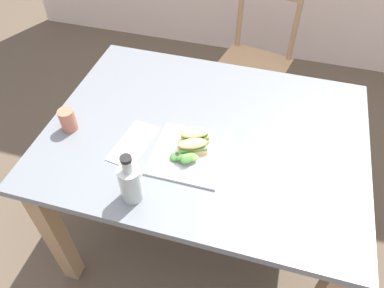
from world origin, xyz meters
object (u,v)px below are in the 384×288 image
Objects in this scene: chair_wooden_far at (254,63)px; sandwich_half_front at (193,146)px; plate_lunch at (189,155)px; sandwich_half_back at (195,136)px; fork_on_napkin at (136,140)px; bottle_cold_brew at (131,184)px; cup_extra_side at (68,120)px; dining_table at (205,152)px.

sandwich_half_front is at bearing -94.76° from chair_wooden_far.
plate_lunch is at bearing -95.25° from chair_wooden_far.
chair_wooden_far reaches higher than sandwich_half_back.
bottle_cold_brew is (0.08, -0.24, 0.06)m from fork_on_napkin.
chair_wooden_far is at bearing 61.29° from cup_extra_side.
dining_table is 0.20m from sandwich_half_front.
chair_wooden_far is 7.54× the size of sandwich_half_back.
chair_wooden_far is at bearing 85.24° from sandwich_half_front.
sandwich_half_back is at bearing -95.35° from chair_wooden_far.
bottle_cold_brew is at bearing -114.74° from sandwich_half_back.
sandwich_half_back is at bearing 13.26° from fork_on_napkin.
bottle_cold_brew is at bearing -120.08° from plate_lunch.
plate_lunch is 2.88× the size of cup_extra_side.
plate_lunch is at bearing -101.23° from dining_table.
fork_on_napkin is (-0.22, -0.05, -0.03)m from sandwich_half_back.
sandwich_half_front reaches higher than plate_lunch.
dining_table is at bearing 78.77° from plate_lunch.
sandwich_half_front and sandwich_half_back have the same top height.
bottle_cold_brew reaches higher than plate_lunch.
sandwich_half_front is 0.63× the size of fork_on_napkin.
bottle_cold_brew is 2.16× the size of cup_extra_side.
sandwich_half_back is at bearing 65.26° from bottle_cold_brew.
plate_lunch is 2.22× the size of sandwich_half_front.
fork_on_napkin is (-0.22, 0.00, -0.03)m from sandwich_half_front.
chair_wooden_far is 1.11m from sandwich_half_front.
cup_extra_side is at bearing -173.35° from sandwich_half_back.
cup_extra_side reaches higher than fork_on_napkin.
cup_extra_side is at bearing 147.02° from bottle_cold_brew.
sandwich_half_front is 0.05m from sandwich_half_back.
cup_extra_side reaches higher than sandwich_half_front.
cup_extra_side reaches higher than sandwich_half_back.
dining_table is 0.55m from cup_extra_side.
sandwich_half_front is at bearing 0.42° from cup_extra_side.
sandwich_half_front is at bearing 59.43° from bottle_cold_brew.
chair_wooden_far is 1.11m from plate_lunch.
bottle_cold_brew reaches higher than sandwich_half_back.
dining_table is 1.40× the size of chair_wooden_far.
bottle_cold_brew is (-0.14, -0.23, 0.03)m from sandwich_half_front.
chair_wooden_far is at bearing 80.06° from bottle_cold_brew.
dining_table is 0.19m from plate_lunch.
dining_table is 10.54× the size of sandwich_half_back.
plate_lunch is 0.07m from sandwich_half_back.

